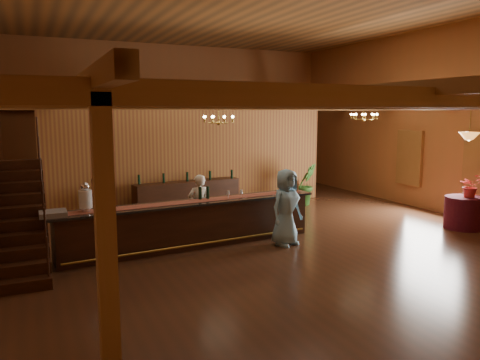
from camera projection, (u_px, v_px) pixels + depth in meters
name	position (u px, v px, depth m)	size (l,w,h in m)	color
floor	(257.00, 231.00, 11.92)	(14.00, 14.00, 0.00)	#3E2315
ceiling	(259.00, 6.00, 11.13)	(14.00, 14.00, 0.00)	#9B612D
wall_back	(176.00, 119.00, 17.84)	(12.00, 0.10, 5.50)	#9E5F32
wall_right	(438.00, 121.00, 13.96)	(0.10, 14.00, 5.50)	#9E5F32
beam_grid	(249.00, 103.00, 11.91)	(11.90, 13.90, 0.39)	brown
support_posts	(267.00, 171.00, 11.24)	(9.20, 10.20, 3.20)	brown
partition_wall	(194.00, 159.00, 14.65)	(9.00, 0.18, 3.10)	#916027
window_right_front	(480.00, 166.00, 12.67)	(0.12, 1.05, 1.75)	white
window_right_back	(410.00, 158.00, 15.01)	(0.12, 1.05, 1.75)	white
staircase	(18.00, 218.00, 8.89)	(1.00, 2.80, 2.00)	black
backroom_boxes	(182.00, 182.00, 16.69)	(4.10, 0.60, 1.10)	black
tasting_bar	(192.00, 224.00, 10.48)	(6.18, 1.31, 1.04)	black
beverage_dispenser	(85.00, 198.00, 9.32)	(0.26, 0.26, 0.60)	silver
glass_rack_tray	(53.00, 214.00, 8.96)	(0.50, 0.50, 0.10)	gray
raffle_drum	(292.00, 185.00, 11.66)	(0.34, 0.24, 0.30)	brown
bar_bottle_0	(200.00, 193.00, 10.62)	(0.07, 0.07, 0.30)	black
bar_bottle_1	(208.00, 193.00, 10.71)	(0.07, 0.07, 0.30)	black
backbar_shelf	(188.00, 196.00, 14.18)	(3.32, 0.52, 0.93)	black
round_table	(464.00, 213.00, 12.13)	(0.96, 0.96, 0.83)	#4F141E
chandelier_left	(219.00, 119.00, 11.73)	(0.80, 0.80, 0.52)	olive
chandelier_right	(364.00, 116.00, 14.21)	(0.80, 0.80, 0.48)	olive
pendant_lamp	(469.00, 136.00, 11.84)	(0.52, 0.52, 0.90)	olive
bartender	(199.00, 206.00, 11.33)	(0.55, 0.36, 1.51)	white
staff_second	(98.00, 212.00, 10.42)	(0.78, 0.61, 1.61)	black
guest	(286.00, 207.00, 10.56)	(0.85, 0.55, 1.74)	#86C4E3
floor_plant	(306.00, 184.00, 15.21)	(0.75, 0.61, 1.37)	#255019
table_flowers	(470.00, 186.00, 11.97)	(0.54, 0.47, 0.60)	red
table_vase	(468.00, 191.00, 12.00)	(0.15, 0.15, 0.30)	olive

